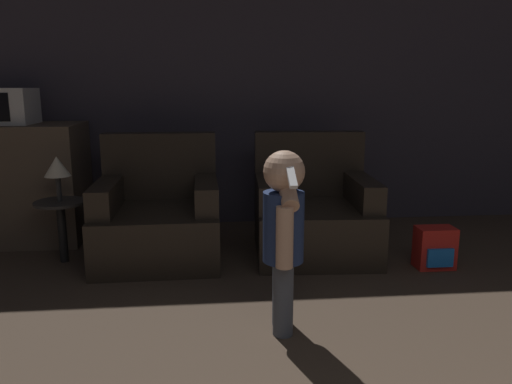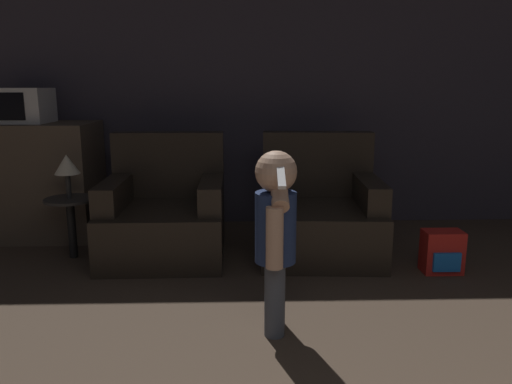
{
  "view_description": "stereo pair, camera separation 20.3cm",
  "coord_description": "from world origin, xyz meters",
  "px_view_note": "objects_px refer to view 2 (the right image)",
  "views": [
    {
      "loc": [
        -0.69,
        -0.05,
        1.25
      ],
      "look_at": [
        -0.4,
        2.93,
        0.61
      ],
      "focal_mm": 35.0,
      "sensor_mm": 36.0,
      "label": 1
    },
    {
      "loc": [
        -0.49,
        -0.06,
        1.25
      ],
      "look_at": [
        -0.4,
        2.93,
        0.61
      ],
      "focal_mm": 35.0,
      "sensor_mm": 36.0,
      "label": 2
    }
  ],
  "objects_px": {
    "armchair_left": "(165,215)",
    "microwave": "(19,105)",
    "armchair_right": "(320,214)",
    "lamp": "(67,165)",
    "person_toddler": "(276,228)",
    "toy_backpack": "(442,252)"
  },
  "relations": [
    {
      "from": "armchair_left",
      "to": "microwave",
      "type": "bearing_deg",
      "value": 156.24
    },
    {
      "from": "armchair_right",
      "to": "lamp",
      "type": "xyz_separation_m",
      "value": [
        -1.85,
        -0.06,
        0.39
      ]
    },
    {
      "from": "armchair_left",
      "to": "person_toddler",
      "type": "xyz_separation_m",
      "value": [
        0.74,
        -1.25,
        0.26
      ]
    },
    {
      "from": "person_toddler",
      "to": "lamp",
      "type": "height_order",
      "value": "person_toddler"
    },
    {
      "from": "armchair_left",
      "to": "lamp",
      "type": "bearing_deg",
      "value": -175.49
    },
    {
      "from": "microwave",
      "to": "lamp",
      "type": "bearing_deg",
      "value": -46.56
    },
    {
      "from": "toy_backpack",
      "to": "microwave",
      "type": "bearing_deg",
      "value": 162.99
    },
    {
      "from": "armchair_left",
      "to": "armchair_right",
      "type": "height_order",
      "value": "same"
    },
    {
      "from": "lamp",
      "to": "armchair_left",
      "type": "bearing_deg",
      "value": 5.28
    },
    {
      "from": "person_toddler",
      "to": "microwave",
      "type": "bearing_deg",
      "value": -125.73
    },
    {
      "from": "person_toddler",
      "to": "armchair_right",
      "type": "bearing_deg",
      "value": 167.38
    },
    {
      "from": "person_toddler",
      "to": "toy_backpack",
      "type": "distance_m",
      "value": 1.5
    },
    {
      "from": "armchair_right",
      "to": "lamp",
      "type": "relative_size",
      "value": 2.94
    },
    {
      "from": "person_toddler",
      "to": "toy_backpack",
      "type": "xyz_separation_m",
      "value": [
        1.19,
        0.8,
        -0.41
      ]
    },
    {
      "from": "armchair_right",
      "to": "toy_backpack",
      "type": "height_order",
      "value": "armchair_right"
    },
    {
      "from": "toy_backpack",
      "to": "armchair_right",
      "type": "bearing_deg",
      "value": 150.01
    },
    {
      "from": "microwave",
      "to": "lamp",
      "type": "relative_size",
      "value": 1.48
    },
    {
      "from": "toy_backpack",
      "to": "lamp",
      "type": "distance_m",
      "value": 2.7
    },
    {
      "from": "toy_backpack",
      "to": "lamp",
      "type": "height_order",
      "value": "lamp"
    },
    {
      "from": "person_toddler",
      "to": "lamp",
      "type": "xyz_separation_m",
      "value": [
        -1.42,
        1.18,
        0.14
      ]
    },
    {
      "from": "armchair_left",
      "to": "armchair_right",
      "type": "xyz_separation_m",
      "value": [
        1.16,
        -0.0,
        0.0
      ]
    },
    {
      "from": "lamp",
      "to": "person_toddler",
      "type": "bearing_deg",
      "value": -39.7
    }
  ]
}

